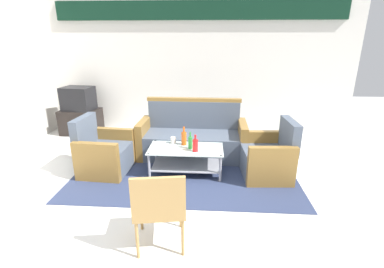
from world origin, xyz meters
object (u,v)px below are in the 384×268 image
Objects in this scene: armchair_left at (104,154)px; television at (78,98)px; wicker_chair at (159,204)px; armchair_right at (268,158)px; tv_stand at (81,122)px; couch at (193,139)px; bottle_green at (190,142)px; cup at (173,140)px; bottle_red at (195,145)px; bottle_orange at (184,138)px; coffee_table at (186,156)px.

armchair_left is 1.31× the size of television.
wicker_chair is (2.28, -3.34, -0.27)m from television.
armchair_right is 1.06× the size of tv_stand.
tv_stand is 1.23× the size of television.
armchair_left reaches higher than wicker_chair.
bottle_green is (0.01, -0.69, 0.19)m from couch.
armchair_left is 8.50× the size of cup.
armchair_left is 3.41× the size of bottle_red.
couch is at bearing 79.81° from bottle_orange.
bottle_red is at bearing -35.94° from tv_stand.
bottle_orange is 0.19m from cup.
bottle_green is at bearing 86.79° from armchair_right.
armchair_left reaches higher than coffee_table.
armchair_left is (-1.31, -0.69, -0.03)m from couch.
television is at bearing 115.66° from wicker_chair.
armchair_right is 1.10m from bottle_red.
tv_stand is at bearing 144.06° from bottle_red.
bottle_green is at bearing -53.47° from bottle_orange.
coffee_table is (-1.22, 0.02, -0.02)m from armchair_right.
armchair_left is 1.01× the size of wicker_chair.
wicker_chair is (-0.18, -1.60, -0.01)m from bottle_green.
armchair_left is at bearing -173.30° from bottle_orange.
coffee_table is 0.28m from bottle_orange.
bottle_orange is (-0.04, 0.12, 0.25)m from coffee_table.
cup is at bearing 78.83° from armchair_right.
armchair_left is 2.14m from television.
armchair_right reaches higher than coffee_table.
armchair_left and armchair_right have the same top height.
bottle_orange is 0.18m from bottle_green.
bottle_orange reaches higher than bottle_red.
bottle_green is at bearing 93.86° from armchair_left.
bottle_green reaches higher than cup.
television is (-2.39, 1.72, 0.49)m from coffee_table.
armchair_right is 8.50× the size of cup.
cup is (1.04, 0.20, 0.17)m from armchair_left.
couch is 0.71m from bottle_green.
coffee_table is (-0.06, -0.66, -0.04)m from couch.
bottle_red is at bearing -52.75° from bottle_orange.
armchair_left reaches higher than bottle_green.
couch is 2.14× the size of armchair_right.
coffee_table is at bearing -39.05° from cup.
bottle_red is at bearing 97.67° from couch.
cup is 2.69m from television.
armchair_right is 3.30× the size of bottle_green.
cup is at bearing 151.84° from television.
wicker_chair reaches higher than bottle_orange.
coffee_table is at bearing 139.04° from bottle_red.
wicker_chair is (-0.11, -1.63, 0.22)m from coffee_table.
wicker_chair is (-0.17, -2.29, 0.18)m from couch.
armchair_right reaches higher than wicker_chair.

